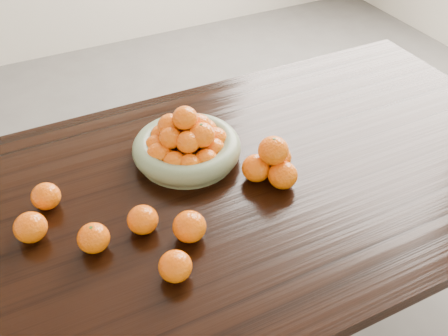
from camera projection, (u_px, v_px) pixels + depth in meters
name	position (u px, v px, depth m)	size (l,w,h in m)	color
dining_table	(219.00, 211.00, 1.40)	(2.00, 1.00, 0.75)	black
fruit_bowl	(187.00, 144.00, 1.41)	(0.31, 0.31, 0.17)	gray
orange_pyramid	(272.00, 163.00, 1.34)	(0.15, 0.15, 0.13)	orange
loose_orange_0	(94.00, 238.00, 1.15)	(0.08, 0.08, 0.07)	orange
loose_orange_1	(175.00, 266.00, 1.09)	(0.08, 0.08, 0.07)	orange
loose_orange_2	(189.00, 227.00, 1.18)	(0.08, 0.08, 0.08)	orange
loose_orange_3	(46.00, 196.00, 1.26)	(0.07, 0.07, 0.07)	orange
loose_orange_4	(143.00, 220.00, 1.20)	(0.08, 0.08, 0.07)	orange
loose_orange_5	(31.00, 227.00, 1.18)	(0.08, 0.08, 0.07)	orange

